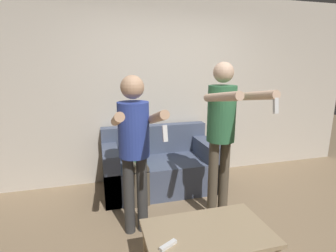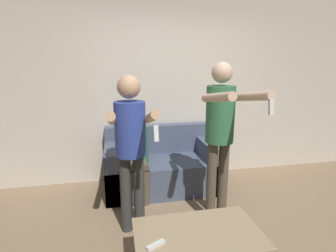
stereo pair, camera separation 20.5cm
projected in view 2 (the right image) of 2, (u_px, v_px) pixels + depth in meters
ground_plane at (208, 248)px, 2.52m from camera, size 14.00×14.00×0.00m
wall_back at (170, 90)px, 3.91m from camera, size 6.40×0.06×2.70m
couch at (161, 168)px, 3.70m from camera, size 1.54×0.80×0.86m
person_standing_left at (131, 139)px, 2.56m from camera, size 0.42×0.73×1.63m
person_standing_right at (221, 126)px, 2.71m from camera, size 0.42×0.80×1.75m
person_seated at (138, 149)px, 3.40m from camera, size 0.29×0.52×1.18m
coffee_table at (198, 237)px, 2.08m from camera, size 1.01×0.61×0.43m
remote_on_table at (156, 245)px, 1.91m from camera, size 0.15×0.10×0.02m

